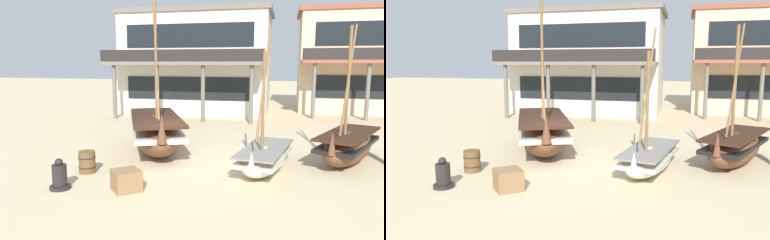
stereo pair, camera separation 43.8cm
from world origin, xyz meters
The scene contains 9 objects.
ground_plane centered at (0.00, 0.00, 0.00)m, with size 120.00×120.00×0.00m, color #CCB78E.
fishing_boat_near_left centered at (2.71, -0.14, 0.45)m, with size 1.83×3.67×4.57m.
fishing_boat_centre_large centered at (-1.63, 1.56, 0.78)m, with size 3.80×5.53×6.23m.
fishing_boat_far_right centered at (5.47, 1.55, 0.61)m, with size 2.73×4.12×4.77m.
capstan_winch centered at (-2.71, -3.29, 0.34)m, with size 0.57×0.57×0.88m.
wooden_barrel centered at (-2.77, -1.72, 0.35)m, with size 0.56×0.56×0.70m.
cargo_crate centered at (-0.87, -2.96, 0.29)m, with size 0.70×0.70×0.59m, color olive.
harbor_building_main centered at (-2.79, 13.96, 3.50)m, with size 10.26×8.41×6.98m.
harbor_building_annex centered at (9.67, 16.92, 3.61)m, with size 11.30×8.25×7.20m.
Camera 1 is at (3.26, -11.93, 3.49)m, focal length 34.43 mm.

